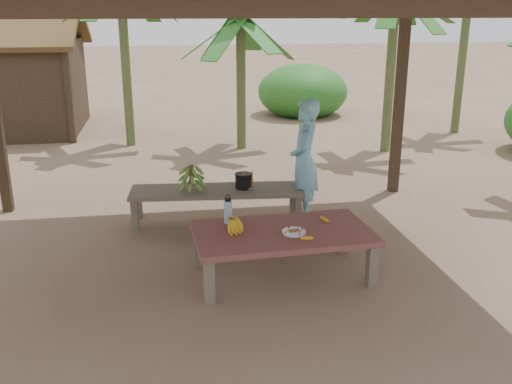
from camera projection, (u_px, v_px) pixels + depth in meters
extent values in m
plane|color=brown|center=(229.00, 267.00, 6.16)|extent=(80.00, 80.00, 0.00)
cube|color=black|center=(399.00, 103.00, 8.34)|extent=(0.13, 0.13, 2.70)
cube|color=black|center=(270.00, 2.00, 3.17)|extent=(5.80, 0.14, 0.18)
cube|color=black|center=(206.00, 6.00, 7.49)|extent=(5.80, 0.14, 0.18)
cube|color=black|center=(500.00, 5.00, 5.76)|extent=(0.14, 4.80, 0.18)
cube|color=brown|center=(209.00, 281.00, 5.36)|extent=(0.10, 0.10, 0.44)
cube|color=brown|center=(372.00, 265.00, 5.69)|extent=(0.10, 0.10, 0.44)
cube|color=brown|center=(199.00, 247.00, 6.14)|extent=(0.10, 0.10, 0.44)
cube|color=brown|center=(343.00, 234.00, 6.47)|extent=(0.10, 0.10, 0.44)
cube|color=maroon|center=(282.00, 233.00, 5.84)|extent=(1.85, 1.09, 0.06)
cube|color=brown|center=(135.00, 216.00, 7.11)|extent=(0.09, 0.09, 0.40)
cube|color=brown|center=(298.00, 211.00, 7.27)|extent=(0.09, 0.09, 0.40)
cube|color=brown|center=(139.00, 204.00, 7.55)|extent=(0.09, 0.09, 0.40)
cube|color=brown|center=(293.00, 200.00, 7.70)|extent=(0.09, 0.09, 0.40)
cube|color=brown|center=(217.00, 191.00, 7.34)|extent=(2.24, 0.78, 0.05)
cylinder|color=white|center=(294.00, 233.00, 5.74)|extent=(0.22, 0.22, 0.01)
cylinder|color=white|center=(294.00, 232.00, 5.74)|extent=(0.24, 0.24, 0.02)
cube|color=brown|center=(294.00, 231.00, 5.73)|extent=(0.13, 0.10, 0.02)
ellipsoid|color=gold|center=(307.00, 238.00, 5.57)|extent=(0.15, 0.09, 0.04)
ellipsoid|color=gold|center=(324.00, 219.00, 6.08)|extent=(0.11, 0.14, 0.04)
cylinder|color=#4597D7|center=(228.00, 212.00, 6.00)|extent=(0.09, 0.09, 0.25)
cylinder|color=black|center=(228.00, 200.00, 5.95)|extent=(0.06, 0.06, 0.03)
torus|color=black|center=(228.00, 197.00, 5.94)|extent=(0.05, 0.01, 0.05)
cylinder|color=black|center=(244.00, 181.00, 7.34)|extent=(0.22, 0.22, 0.19)
imported|color=#72BAD7|center=(304.00, 161.00, 7.35)|extent=(0.50, 0.65, 1.59)
cylinder|color=#596638|center=(390.00, 71.00, 10.72)|extent=(0.18, 0.18, 3.09)
cylinder|color=#596638|center=(241.00, 84.00, 11.03)|extent=(0.18, 0.18, 2.55)
cylinder|color=#596638|center=(126.00, 64.00, 11.19)|extent=(0.18, 0.18, 3.25)
cylinder|color=#596638|center=(463.00, 54.00, 12.36)|extent=(0.18, 0.18, 3.45)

